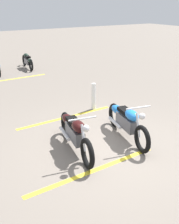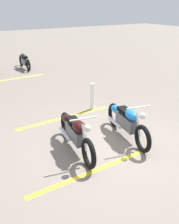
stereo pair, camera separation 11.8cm
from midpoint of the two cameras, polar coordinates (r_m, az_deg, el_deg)
ground_plane at (r=6.84m, az=3.15°, el=-7.12°), size 60.00×60.00×0.00m
motorcycle_bright_foreground at (r=7.17m, az=7.10°, el=-1.72°), size 2.20×0.73×1.04m
motorcycle_dark_foreground at (r=6.52m, az=-3.49°, el=-4.11°), size 2.21×0.69×1.04m
motorcycle_row_far_left at (r=15.16m, az=-13.41°, el=10.20°), size 2.00×0.36×0.75m
bollard_post at (r=9.01m, az=0.27°, el=3.23°), size 0.14×0.14×0.87m
parking_stripe_near at (r=5.95m, az=0.83°, el=-11.88°), size 0.23×3.20×0.01m
parking_stripe_mid at (r=8.51m, az=-5.31°, el=-1.13°), size 0.23×3.20×0.01m
parking_stripe_far at (r=13.25m, az=-16.19°, el=6.49°), size 0.23×3.20×0.01m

